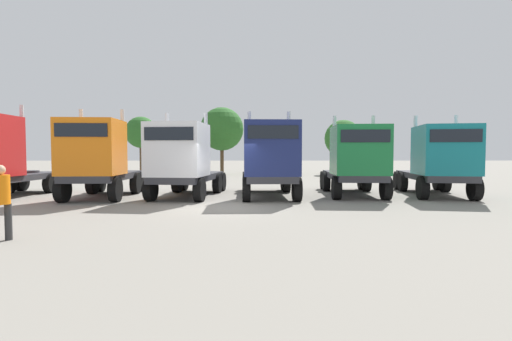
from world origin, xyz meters
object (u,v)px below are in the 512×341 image
semi_truck_navy (270,159)px  semi_truck_green (356,160)px  visitor_in_hivis (1,197)px  semi_truck_orange (97,158)px  semi_truck_teal (440,160)px  semi_truck_white (182,160)px

semi_truck_navy → semi_truck_green: (4.20, 0.61, -0.05)m
visitor_in_hivis → semi_truck_orange: bearing=-40.5°
semi_truck_teal → visitor_in_hivis: bearing=-50.6°
semi_truck_navy → semi_truck_teal: size_ratio=0.99×
semi_truck_orange → semi_truck_navy: semi_truck_orange is taller
semi_truck_orange → visitor_in_hivis: semi_truck_orange is taller
semi_truck_orange → semi_truck_white: bearing=91.4°
semi_truck_orange → visitor_in_hivis: size_ratio=3.24×
semi_truck_white → semi_truck_green: (8.26, 0.58, -0.02)m
semi_truck_orange → visitor_in_hivis: 8.20m
semi_truck_navy → semi_truck_green: semi_truck_navy is taller
semi_truck_green → semi_truck_white: bearing=-81.7°
semi_truck_green → semi_truck_orange: bearing=-81.5°
semi_truck_white → semi_truck_teal: bearing=98.6°
semi_truck_navy → semi_truck_green: 4.24m
semi_truck_green → semi_truck_teal: 3.98m
semi_truck_orange → semi_truck_green: size_ratio=0.94×
semi_truck_navy → visitor_in_hivis: bearing=-40.4°
semi_truck_white → semi_truck_navy: size_ratio=0.99×
semi_truck_orange → semi_truck_teal: semi_truck_orange is taller
semi_truck_orange → semi_truck_navy: bearing=88.8°
semi_truck_white → semi_truck_teal: semi_truck_white is taller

